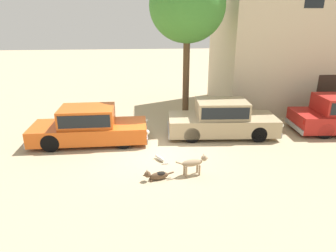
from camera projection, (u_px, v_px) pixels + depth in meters
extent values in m
plane|color=tan|center=(151.00, 151.00, 11.02)|extent=(80.00, 80.00, 0.00)
cube|color=#D15619|center=(90.00, 131.00, 11.69)|extent=(4.43, 1.73, 0.60)
cube|color=#D15619|center=(87.00, 116.00, 11.47)|extent=(2.04, 1.48, 0.68)
cube|color=black|center=(87.00, 116.00, 11.47)|extent=(1.88, 1.51, 0.48)
cube|color=#999BA0|center=(146.00, 134.00, 11.97)|extent=(0.13, 1.68, 0.20)
cube|color=#999BA0|center=(33.00, 138.00, 11.55)|extent=(0.13, 1.68, 0.20)
sphere|color=silver|center=(146.00, 121.00, 12.50)|extent=(0.20, 0.20, 0.20)
sphere|color=silver|center=(147.00, 132.00, 11.23)|extent=(0.20, 0.20, 0.20)
cube|color=red|center=(37.00, 124.00, 12.12)|extent=(0.04, 0.18, 0.18)
cube|color=red|center=(25.00, 137.00, 10.74)|extent=(0.04, 0.18, 0.18)
cylinder|color=black|center=(125.00, 126.00, 12.57)|extent=(0.67, 0.20, 0.67)
cylinder|color=black|center=(123.00, 140.00, 11.15)|extent=(0.67, 0.20, 0.67)
cylinder|color=black|center=(60.00, 129.00, 12.31)|extent=(0.67, 0.20, 0.67)
cylinder|color=black|center=(50.00, 143.00, 10.90)|extent=(0.67, 0.20, 0.67)
cube|color=tan|center=(222.00, 124.00, 12.41)|extent=(4.53, 2.05, 0.68)
cube|color=tan|center=(222.00, 108.00, 12.18)|extent=(2.14, 1.63, 0.67)
cube|color=black|center=(222.00, 108.00, 12.17)|extent=(1.98, 1.65, 0.47)
cube|color=#999BA0|center=(273.00, 129.00, 12.54)|extent=(0.24, 1.70, 0.20)
cube|color=#999BA0|center=(169.00, 130.00, 12.43)|extent=(0.24, 1.70, 0.20)
sphere|color=silver|center=(269.00, 115.00, 13.06)|extent=(0.20, 0.20, 0.20)
sphere|color=silver|center=(281.00, 126.00, 11.76)|extent=(0.20, 0.20, 0.20)
cube|color=red|center=(169.00, 115.00, 12.99)|extent=(0.05, 0.18, 0.18)
cube|color=red|center=(170.00, 127.00, 11.59)|extent=(0.05, 0.18, 0.18)
cylinder|color=black|center=(248.00, 122.00, 13.22)|extent=(0.65, 0.25, 0.64)
cylinder|color=black|center=(259.00, 134.00, 11.78)|extent=(0.65, 0.25, 0.64)
cylinder|color=black|center=(188.00, 122.00, 13.15)|extent=(0.65, 0.25, 0.64)
cylinder|color=black|center=(192.00, 135.00, 11.71)|extent=(0.65, 0.25, 0.64)
cube|color=#999BA0|center=(295.00, 126.00, 12.86)|extent=(0.24, 1.78, 0.20)
cube|color=red|center=(288.00, 111.00, 13.46)|extent=(0.05, 0.18, 0.18)
cube|color=red|center=(305.00, 123.00, 11.98)|extent=(0.05, 0.18, 0.18)
cylinder|color=black|center=(306.00, 118.00, 13.62)|extent=(0.68, 0.24, 0.66)
cylinder|color=black|center=(325.00, 131.00, 12.11)|extent=(0.68, 0.24, 0.66)
cube|color=#38281E|center=(326.00, 96.00, 14.59)|extent=(1.10, 0.02, 2.10)
cylinder|color=brown|center=(151.00, 181.00, 8.96)|extent=(0.08, 0.11, 0.06)
cylinder|color=brown|center=(150.00, 179.00, 9.06)|extent=(0.08, 0.11, 0.06)
ellipsoid|color=brown|center=(159.00, 176.00, 9.05)|extent=(0.61, 0.30, 0.24)
ellipsoid|color=black|center=(160.00, 174.00, 9.04)|extent=(0.35, 0.23, 0.13)
sphere|color=brown|center=(147.00, 174.00, 8.92)|extent=(0.19, 0.19, 0.19)
cone|color=brown|center=(144.00, 175.00, 8.90)|extent=(0.13, 0.13, 0.11)
cone|color=brown|center=(148.00, 173.00, 8.84)|extent=(0.08, 0.08, 0.09)
cone|color=brown|center=(147.00, 171.00, 8.94)|extent=(0.08, 0.08, 0.09)
cylinder|color=brown|center=(170.00, 173.00, 9.14)|extent=(0.22, 0.09, 0.09)
cylinder|color=#997F60|center=(197.00, 168.00, 9.43)|extent=(0.06, 0.06, 0.35)
cylinder|color=#997F60|center=(199.00, 170.00, 9.27)|extent=(0.06, 0.06, 0.35)
cylinder|color=#997F60|center=(184.00, 170.00, 9.31)|extent=(0.06, 0.06, 0.35)
cylinder|color=#997F60|center=(186.00, 172.00, 9.14)|extent=(0.06, 0.06, 0.35)
ellipsoid|color=#997F60|center=(192.00, 163.00, 9.20)|extent=(0.71, 0.37, 0.22)
sphere|color=#997F60|center=(204.00, 158.00, 9.28)|extent=(0.19, 0.19, 0.19)
cone|color=#997F60|center=(207.00, 158.00, 9.31)|extent=(0.12, 0.12, 0.10)
cone|color=#997F60|center=(204.00, 155.00, 9.30)|extent=(0.08, 0.08, 0.08)
cone|color=#997F60|center=(205.00, 156.00, 9.20)|extent=(0.08, 0.08, 0.08)
cylinder|color=#997F60|center=(179.00, 163.00, 9.07)|extent=(0.24, 0.09, 0.15)
ellipsoid|color=beige|center=(161.00, 159.00, 10.25)|extent=(0.32, 0.41, 0.16)
sphere|color=beige|center=(157.00, 156.00, 10.42)|extent=(0.11, 0.11, 0.11)
cone|color=beige|center=(156.00, 155.00, 10.39)|extent=(0.05, 0.05, 0.04)
cone|color=beige|center=(157.00, 155.00, 10.42)|extent=(0.05, 0.05, 0.04)
cylinder|color=beige|center=(165.00, 164.00, 10.03)|extent=(0.22, 0.04, 0.04)
cylinder|color=brown|center=(186.00, 79.00, 13.93)|extent=(0.30, 0.30, 3.91)
ellipsoid|color=#3D8433|center=(187.00, 6.00, 12.84)|extent=(3.33, 2.99, 3.16)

